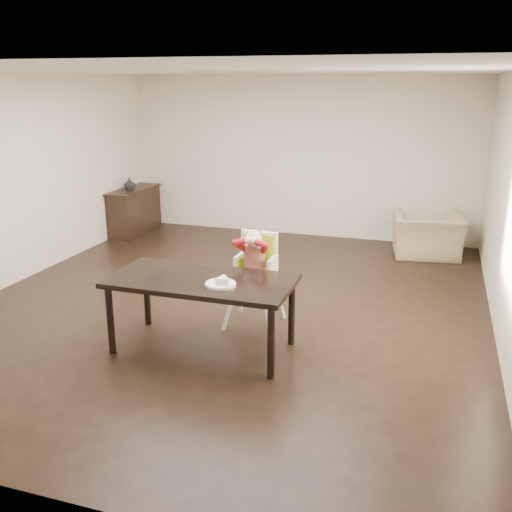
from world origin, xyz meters
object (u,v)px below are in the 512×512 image
(dining_table, at_px, (202,286))
(armchair, at_px, (428,228))
(high_chair, at_px, (255,258))
(sideboard, at_px, (135,211))

(dining_table, relative_size, armchair, 1.77)
(dining_table, xyz_separation_m, high_chair, (0.31, 0.75, 0.09))
(dining_table, height_order, high_chair, high_chair)
(high_chair, bearing_deg, armchair, 63.38)
(armchair, relative_size, sideboard, 0.81)
(dining_table, xyz_separation_m, sideboard, (-2.94, 3.89, -0.27))
(dining_table, distance_m, armchair, 4.48)
(high_chair, relative_size, armchair, 1.07)
(high_chair, height_order, sideboard, high_chair)
(dining_table, height_order, sideboard, sideboard)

